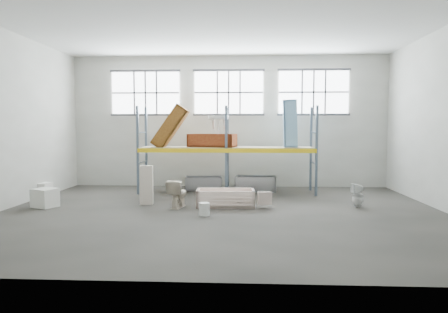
# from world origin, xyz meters

# --- Properties ---
(floor) EXTENTS (12.00, 10.00, 0.10)m
(floor) POSITION_xyz_m (0.00, 0.00, -0.05)
(floor) COLOR #48443E
(floor) RESTS_ON ground
(ceiling) EXTENTS (12.00, 10.00, 0.10)m
(ceiling) POSITION_xyz_m (0.00, 0.00, 5.05)
(ceiling) COLOR silver
(ceiling) RESTS_ON ground
(wall_back) EXTENTS (12.00, 0.10, 5.00)m
(wall_back) POSITION_xyz_m (0.00, 5.05, 2.50)
(wall_back) COLOR #9F9E94
(wall_back) RESTS_ON ground
(wall_front) EXTENTS (12.00, 0.10, 5.00)m
(wall_front) POSITION_xyz_m (0.00, -5.05, 2.50)
(wall_front) COLOR #B8B7AA
(wall_front) RESTS_ON ground
(window_left) EXTENTS (2.60, 0.04, 1.60)m
(window_left) POSITION_xyz_m (-3.20, 4.94, 3.60)
(window_left) COLOR white
(window_left) RESTS_ON wall_back
(window_mid) EXTENTS (2.60, 0.04, 1.60)m
(window_mid) POSITION_xyz_m (0.00, 4.94, 3.60)
(window_mid) COLOR white
(window_mid) RESTS_ON wall_back
(window_right) EXTENTS (2.60, 0.04, 1.60)m
(window_right) POSITION_xyz_m (3.20, 4.94, 3.60)
(window_right) COLOR white
(window_right) RESTS_ON wall_back
(rack_upright_la) EXTENTS (0.08, 0.08, 3.00)m
(rack_upright_la) POSITION_xyz_m (-3.00, 2.90, 1.50)
(rack_upright_la) COLOR slate
(rack_upright_la) RESTS_ON floor
(rack_upright_lb) EXTENTS (0.08, 0.08, 3.00)m
(rack_upright_lb) POSITION_xyz_m (-3.00, 4.10, 1.50)
(rack_upright_lb) COLOR slate
(rack_upright_lb) RESTS_ON floor
(rack_upright_ma) EXTENTS (0.08, 0.08, 3.00)m
(rack_upright_ma) POSITION_xyz_m (0.00, 2.90, 1.50)
(rack_upright_ma) COLOR slate
(rack_upright_ma) RESTS_ON floor
(rack_upright_mb) EXTENTS (0.08, 0.08, 3.00)m
(rack_upright_mb) POSITION_xyz_m (0.00, 4.10, 1.50)
(rack_upright_mb) COLOR slate
(rack_upright_mb) RESTS_ON floor
(rack_upright_ra) EXTENTS (0.08, 0.08, 3.00)m
(rack_upright_ra) POSITION_xyz_m (3.00, 2.90, 1.50)
(rack_upright_ra) COLOR slate
(rack_upright_ra) RESTS_ON floor
(rack_upright_rb) EXTENTS (0.08, 0.08, 3.00)m
(rack_upright_rb) POSITION_xyz_m (3.00, 4.10, 1.50)
(rack_upright_rb) COLOR slate
(rack_upright_rb) RESTS_ON floor
(rack_beam_front) EXTENTS (6.00, 0.10, 0.14)m
(rack_beam_front) POSITION_xyz_m (0.00, 2.90, 1.50)
(rack_beam_front) COLOR yellow
(rack_beam_front) RESTS_ON floor
(rack_beam_back) EXTENTS (6.00, 0.10, 0.14)m
(rack_beam_back) POSITION_xyz_m (0.00, 4.10, 1.50)
(rack_beam_back) COLOR yellow
(rack_beam_back) RESTS_ON floor
(shelf_deck) EXTENTS (5.90, 1.10, 0.03)m
(shelf_deck) POSITION_xyz_m (0.00, 3.50, 1.58)
(shelf_deck) COLOR gray
(shelf_deck) RESTS_ON floor
(wet_patch) EXTENTS (1.80, 1.80, 0.00)m
(wet_patch) POSITION_xyz_m (0.00, 2.70, 0.00)
(wet_patch) COLOR black
(wet_patch) RESTS_ON floor
(bathtub_beige) EXTENTS (1.69, 0.85, 0.49)m
(bathtub_beige) POSITION_xyz_m (0.08, 0.89, 0.24)
(bathtub_beige) COLOR #FADCCE
(bathtub_beige) RESTS_ON floor
(cistern_spare) EXTENTS (0.40, 0.24, 0.36)m
(cistern_spare) POSITION_xyz_m (1.20, 0.71, 0.28)
(cistern_spare) COLOR beige
(cistern_spare) RESTS_ON bathtub_beige
(sink_in_tub) EXTENTS (0.45, 0.45, 0.14)m
(sink_in_tub) POSITION_xyz_m (0.51, 0.67, 0.16)
(sink_in_tub) COLOR beige
(sink_in_tub) RESTS_ON bathtub_beige
(toilet_beige) EXTENTS (0.60, 0.86, 0.80)m
(toilet_beige) POSITION_xyz_m (-1.27, 0.65, 0.40)
(toilet_beige) COLOR beige
(toilet_beige) RESTS_ON floor
(cistern_tall) EXTENTS (0.38, 0.26, 1.15)m
(cistern_tall) POSITION_xyz_m (-2.27, 1.10, 0.57)
(cistern_tall) COLOR beige
(cistern_tall) RESTS_ON floor
(toilet_white) EXTENTS (0.36, 0.35, 0.69)m
(toilet_white) POSITION_xyz_m (3.85, 0.96, 0.34)
(toilet_white) COLOR white
(toilet_white) RESTS_ON floor
(steel_tub_left) EXTENTS (1.37, 0.72, 0.49)m
(steel_tub_left) POSITION_xyz_m (-0.87, 3.99, 0.24)
(steel_tub_left) COLOR #9B9DA3
(steel_tub_left) RESTS_ON floor
(steel_tub_right) EXTENTS (1.50, 0.80, 0.53)m
(steel_tub_right) POSITION_xyz_m (1.02, 3.84, 0.27)
(steel_tub_right) COLOR #93979B
(steel_tub_right) RESTS_ON floor
(rust_tub_flat) EXTENTS (1.76, 1.12, 0.46)m
(rust_tub_flat) POSITION_xyz_m (-0.52, 3.51, 1.82)
(rust_tub_flat) COLOR #93511E
(rust_tub_flat) RESTS_ON shelf_deck
(rust_tub_tilted) EXTENTS (1.32, 0.78, 1.59)m
(rust_tub_tilted) POSITION_xyz_m (-1.97, 3.41, 2.29)
(rust_tub_tilted) COLOR #8C5D20
(rust_tub_tilted) RESTS_ON shelf_deck
(sink_on_shelf) EXTENTS (0.73, 0.58, 0.63)m
(sink_on_shelf) POSITION_xyz_m (-0.29, 3.21, 2.09)
(sink_on_shelf) COLOR silver
(sink_on_shelf) RESTS_ON rust_tub_flat
(blue_tub_upright) EXTENTS (0.57, 0.80, 1.65)m
(blue_tub_upright) POSITION_xyz_m (2.19, 3.56, 2.40)
(blue_tub_upright) COLOR #74A4CB
(blue_tub_upright) RESTS_ON shelf_deck
(bucket) EXTENTS (0.31, 0.31, 0.33)m
(bucket) POSITION_xyz_m (-0.42, -0.37, 0.16)
(bucket) COLOR silver
(bucket) RESTS_ON floor
(carton_near) EXTENTS (0.78, 0.74, 0.53)m
(carton_near) POSITION_xyz_m (-5.08, 0.52, 0.26)
(carton_near) COLOR silver
(carton_near) RESTS_ON floor
(carton_far) EXTENTS (0.58, 0.58, 0.47)m
(carton_far) POSITION_xyz_m (-6.02, 2.13, 0.24)
(carton_far) COLOR silver
(carton_far) RESTS_ON floor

